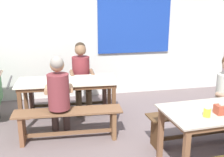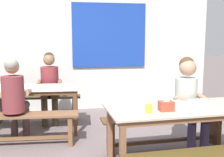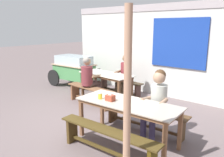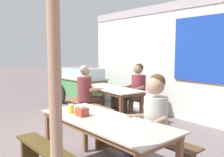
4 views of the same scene
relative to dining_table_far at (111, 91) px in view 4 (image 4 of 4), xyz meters
The scene contains 14 objects.
ground_plane 1.55m from the dining_table_far, 61.15° to the right, with size 40.00×40.00×0.00m, color #6A5B5B.
backdrop_wall 1.72m from the dining_table_far, 63.30° to the left, with size 6.11×0.23×2.68m.
dining_table_far is the anchor object (origin of this frame).
dining_table_near 2.53m from the dining_table_far, 39.68° to the right, with size 1.88×0.83×0.75m.
bench_far_back 0.69m from the dining_table_far, 86.83° to the left, with size 1.61×0.35×0.47m.
bench_far_front 0.69m from the dining_table_far, 93.17° to the right, with size 1.57×0.40×0.47m.
bench_near_back 2.20m from the dining_table_far, 28.07° to the right, with size 1.79×0.39×0.47m.
food_cart 1.88m from the dining_table_far, 168.19° to the left, with size 1.83×0.93×1.07m.
person_left_back_turned 0.53m from the dining_table_far, 106.39° to the right, with size 0.42×0.56×1.27m.
person_right_near_table 2.47m from the dining_table_far, 26.16° to the right, with size 0.42×0.58×1.28m.
person_center_facing 0.59m from the dining_table_far, 61.49° to the left, with size 0.44×0.54×1.28m.
tissue_box 2.39m from the dining_table_far, 46.59° to the right, with size 0.15×0.11×0.13m.
condiment_jar 2.29m from the dining_table_far, 51.08° to the right, with size 0.08×0.08×0.12m.
wooden_support_post 3.66m from the dining_table_far, 44.27° to the right, with size 0.09×0.09×2.29m, color tan.
Camera 4 is at (3.57, -2.08, 1.56)m, focal length 39.49 mm.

